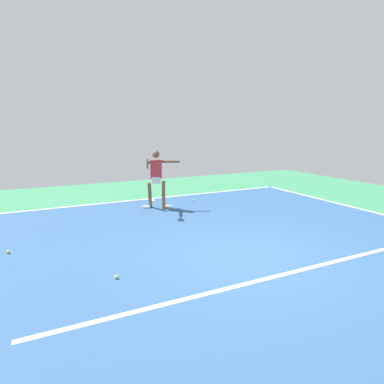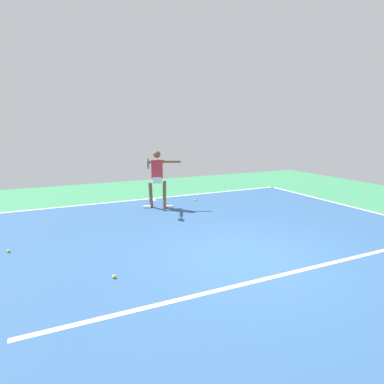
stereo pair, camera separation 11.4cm
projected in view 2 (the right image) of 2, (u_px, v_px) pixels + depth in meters
The scene contains 9 objects.
ground_plane at pixel (246, 256), 6.43m from camera, with size 20.07×20.07×0.00m, color #388456.
court_surface at pixel (246, 256), 6.43m from camera, with size 10.85×11.84×0.00m, color #2D5484.
court_line_baseline_near at pixel (152, 198), 11.64m from camera, with size 10.85×0.10×0.01m, color white.
court_line_service at pixel (279, 276), 5.57m from camera, with size 8.13×0.10×0.01m, color white.
court_line_centre_mark at pixel (154, 200), 11.46m from camera, with size 0.10×0.30×0.01m, color white.
tennis_player at pixel (157, 175), 10.04m from camera, with size 1.28×1.18×1.82m.
tennis_ball_near_player at pixel (114, 277), 5.47m from camera, with size 0.07×0.07×0.07m, color #C6E53D.
tennis_ball_far_corner at pixel (195, 200), 11.24m from camera, with size 0.07×0.07×0.07m, color #CCE033.
tennis_ball_centre_court at pixel (8, 251), 6.60m from camera, with size 0.07×0.07×0.07m, color yellow.
Camera 2 is at (3.57, 5.02, 2.49)m, focal length 30.56 mm.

